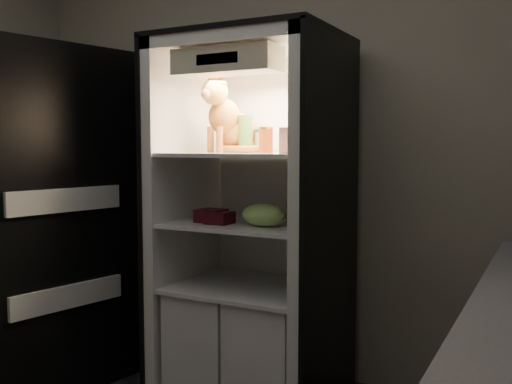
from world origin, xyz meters
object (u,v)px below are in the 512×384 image
(mayo_tub, at_px, (263,141))
(soda_can_b, at_px, (302,211))
(tabby_cat, at_px, (231,123))
(berry_box_right, at_px, (219,218))
(salsa_jar, at_px, (266,140))
(soda_can_a, at_px, (295,210))
(pepper_jar, at_px, (301,132))
(grape_bag, at_px, (263,215))
(soda_can_c, at_px, (295,211))
(condiment_jar, at_px, (260,213))
(refrigerator, at_px, (254,248))
(cream_carton, at_px, (289,141))
(berry_box_left, at_px, (211,216))
(parmesan_shaker, at_px, (246,134))

(mayo_tub, bearing_deg, soda_can_b, -18.56)
(tabby_cat, xyz_separation_m, berry_box_right, (0.06, -0.21, -0.47))
(tabby_cat, distance_m, salsa_jar, 0.25)
(soda_can_a, distance_m, berry_box_right, 0.39)
(pepper_jar, height_order, berry_box_right, pepper_jar)
(grape_bag, bearing_deg, soda_can_c, 39.27)
(pepper_jar, height_order, condiment_jar, pepper_jar)
(pepper_jar, relative_size, soda_can_b, 1.61)
(soda_can_c, bearing_deg, salsa_jar, 167.85)
(refrigerator, xyz_separation_m, soda_can_c, (0.27, -0.08, 0.22))
(tabby_cat, distance_m, cream_carton, 0.50)
(soda_can_c, bearing_deg, refrigerator, 163.69)
(soda_can_c, relative_size, grape_bag, 0.63)
(tabby_cat, distance_m, soda_can_c, 0.60)
(salsa_jar, relative_size, soda_can_b, 1.02)
(soda_can_a, bearing_deg, tabby_cat, -175.56)
(tabby_cat, height_order, berry_box_left, tabby_cat)
(parmesan_shaker, distance_m, soda_can_b, 0.50)
(soda_can_a, xyz_separation_m, condiment_jar, (-0.15, -0.09, -0.02))
(pepper_jar, bearing_deg, cream_carton, -78.89)
(soda_can_b, xyz_separation_m, berry_box_left, (-0.43, -0.16, -0.03))
(salsa_jar, xyz_separation_m, cream_carton, (0.21, -0.18, -0.01))
(soda_can_a, xyz_separation_m, soda_can_c, (0.05, -0.11, 0.01))
(berry_box_left, bearing_deg, parmesan_shaker, 52.96)
(soda_can_a, relative_size, grape_bag, 0.57)
(refrigerator, height_order, mayo_tub, refrigerator)
(tabby_cat, height_order, soda_can_b, tabby_cat)
(tabby_cat, relative_size, soda_can_c, 2.98)
(condiment_jar, bearing_deg, cream_carton, -35.12)
(parmesan_shaker, xyz_separation_m, berry_box_right, (-0.05, -0.19, -0.42))
(tabby_cat, relative_size, mayo_tub, 3.37)
(parmesan_shaker, bearing_deg, berry_box_left, -127.04)
(soda_can_b, xyz_separation_m, soda_can_c, (-0.01, -0.06, 0.01))
(mayo_tub, distance_m, cream_carton, 0.40)
(soda_can_a, bearing_deg, refrigerator, -171.27)
(soda_can_b, distance_m, condiment_jar, 0.22)
(soda_can_a, bearing_deg, soda_can_b, -40.05)
(berry_box_right, bearing_deg, berry_box_left, 154.20)
(parmesan_shaker, bearing_deg, soda_can_c, -10.62)
(salsa_jar, xyz_separation_m, soda_can_c, (0.18, -0.04, -0.35))
(pepper_jar, bearing_deg, tabby_cat, -177.83)
(parmesan_shaker, bearing_deg, condiment_jar, -18.09)
(berry_box_right, bearing_deg, pepper_jar, 34.10)
(soda_can_b, bearing_deg, parmesan_shaker, -179.49)
(pepper_jar, xyz_separation_m, berry_box_left, (-0.41, -0.19, -0.42))
(refrigerator, relative_size, grape_bag, 8.60)
(berry_box_left, bearing_deg, soda_can_c, 12.61)
(cream_carton, height_order, soda_can_a, cream_carton)
(cream_carton, relative_size, soda_can_b, 0.95)
(tabby_cat, relative_size, berry_box_left, 3.14)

